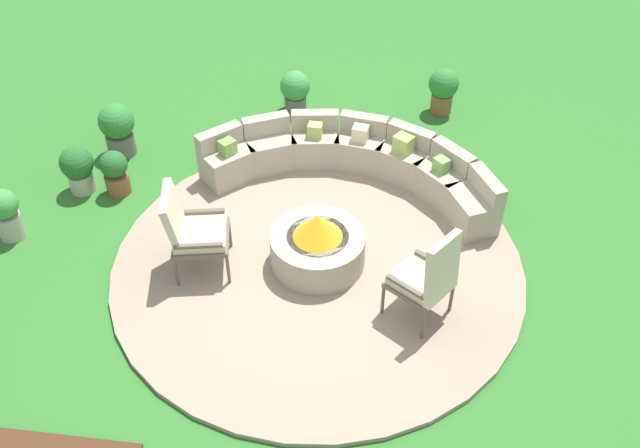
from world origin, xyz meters
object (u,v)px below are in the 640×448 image
potted_plant_0 (78,168)px  potted_plant_1 (295,89)px  curved_stone_bench (354,162)px  fire_pit (318,245)px  potted_plant_3 (5,213)px  potted_plant_2 (443,89)px  lounge_chair_front_left (192,229)px  lounge_chair_front_right (428,277)px  potted_plant_4 (115,171)px  potted_plant_5 (118,128)px

potted_plant_0 → potted_plant_1: 3.24m
curved_stone_bench → potted_plant_1: 1.92m
fire_pit → potted_plant_3: bearing=179.1°
fire_pit → potted_plant_0: (-3.11, 0.99, 0.03)m
curved_stone_bench → potted_plant_2: bearing=59.2°
lounge_chair_front_left → potted_plant_0: lounge_chair_front_left is taller
lounge_chair_front_right → lounge_chair_front_left: bearing=114.8°
lounge_chair_front_left → potted_plant_4: 1.82m
potted_plant_2 → potted_plant_4: bearing=-149.1°
potted_plant_4 → potted_plant_5: 0.85m
fire_pit → lounge_chair_front_left: bearing=-170.7°
potted_plant_0 → potted_plant_1: size_ratio=1.03×
potted_plant_0 → potted_plant_2: size_ratio=0.93×
lounge_chair_front_left → potted_plant_4: size_ratio=1.73×
curved_stone_bench → potted_plant_2: curved_stone_bench is taller
potted_plant_4 → potted_plant_0: bearing=-177.7°
curved_stone_bench → potted_plant_3: (-3.86, -1.49, 0.02)m
curved_stone_bench → lounge_chair_front_left: bearing=-131.8°
potted_plant_4 → potted_plant_5: size_ratio=0.81×
fire_pit → potted_plant_5: 3.41m
potted_plant_0 → potted_plant_4: (0.46, 0.02, -0.03)m
potted_plant_1 → potted_plant_4: 2.90m
potted_plant_0 → lounge_chair_front_left: bearing=-33.8°
lounge_chair_front_right → potted_plant_3: 4.83m
potted_plant_4 → potted_plant_5: potted_plant_5 is taller
potted_plant_4 → lounge_chair_front_left: bearing=-42.6°
lounge_chair_front_left → lounge_chair_front_right: lounge_chair_front_right is taller
potted_plant_5 → potted_plant_4: bearing=-73.7°
lounge_chair_front_left → potted_plant_0: size_ratio=1.64×
potted_plant_3 → fire_pit: bearing=-0.9°
potted_plant_2 → potted_plant_3: bearing=-146.0°
curved_stone_bench → potted_plant_4: (-2.90, -0.54, -0.01)m
lounge_chair_front_left → potted_plant_5: size_ratio=1.40×
lounge_chair_front_left → potted_plant_3: lounge_chair_front_left is taller
potted_plant_1 → curved_stone_bench: bearing=-58.8°
curved_stone_bench → potted_plant_2: (1.11, 1.86, 0.04)m
lounge_chair_front_right → potted_plant_1: bearing=61.0°
potted_plant_5 → curved_stone_bench: bearing=-5.0°
potted_plant_0 → potted_plant_5: (0.23, 0.83, 0.06)m
curved_stone_bench → potted_plant_5: bearing=175.0°
curved_stone_bench → lounge_chair_front_left: lounge_chair_front_left is taller
lounge_chair_front_right → potted_plant_0: lounge_chair_front_right is taller
potted_plant_1 → potted_plant_5: 2.55m
potted_plant_3 → potted_plant_2: bearing=34.0°
curved_stone_bench → lounge_chair_front_left: 2.38m
fire_pit → potted_plant_3: 3.60m
potted_plant_1 → potted_plant_5: (-2.15, -1.37, 0.07)m
potted_plant_2 → potted_plant_4: 4.67m
lounge_chair_front_left → curved_stone_bench: bearing=127.1°
potted_plant_3 → lounge_chair_front_right: bearing=-8.3°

